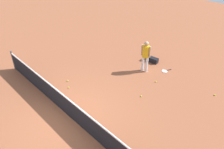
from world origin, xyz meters
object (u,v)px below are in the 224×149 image
at_px(tennis_ball_midcourt, 215,95).
at_px(tennis_ball_baseline, 69,88).
at_px(player_near_side, 146,54).
at_px(tennis_ball_stray_left, 72,103).
at_px(tennis_racket_near_player, 165,71).
at_px(tennis_ball_stray_right, 141,96).
at_px(equipment_bag, 151,59).
at_px(tennis_ball_by_net, 156,82).
at_px(tennis_ball_near_player, 68,81).

bearing_deg(tennis_ball_midcourt, tennis_ball_baseline, 41.26).
distance_m(player_near_side, tennis_ball_stray_left, 4.41).
relative_size(tennis_racket_near_player, tennis_ball_baseline, 9.18).
relative_size(tennis_ball_midcourt, tennis_ball_stray_right, 1.00).
xyz_separation_m(tennis_racket_near_player, tennis_ball_stray_left, (1.29, 5.05, 0.02)).
distance_m(player_near_side, tennis_racket_near_player, 1.49).
relative_size(player_near_side, equipment_bag, 2.04).
distance_m(tennis_ball_stray_right, equipment_bag, 3.26).
height_order(player_near_side, tennis_ball_stray_left, player_near_side).
distance_m(tennis_ball_baseline, tennis_ball_stray_left, 1.15).
distance_m(tennis_racket_near_player, equipment_bag, 1.20).
xyz_separation_m(tennis_ball_baseline, equipment_bag, (-1.14, -4.77, 0.11)).
relative_size(tennis_ball_by_net, tennis_ball_baseline, 1.00).
height_order(tennis_ball_by_net, tennis_ball_stray_left, same).
bearing_deg(equipment_bag, tennis_racket_near_player, 167.51).
distance_m(tennis_ball_midcourt, tennis_ball_stray_left, 6.39).
distance_m(tennis_ball_stray_left, tennis_ball_stray_right, 3.07).
distance_m(tennis_racket_near_player, tennis_ball_midcourt, 2.74).
relative_size(tennis_ball_by_net, tennis_ball_stray_left, 1.00).
relative_size(tennis_ball_near_player, tennis_ball_midcourt, 1.00).
bearing_deg(tennis_ball_stray_left, tennis_ball_near_player, -28.61).
distance_m(tennis_ball_by_net, tennis_ball_baseline, 4.23).
height_order(tennis_ball_stray_left, equipment_bag, equipment_bag).
bearing_deg(equipment_bag, tennis_ball_stray_right, 120.63).
bearing_deg(tennis_racket_near_player, tennis_ball_stray_left, 75.66).
distance_m(tennis_ball_near_player, tennis_ball_baseline, 0.58).
xyz_separation_m(tennis_ball_by_net, tennis_ball_baseline, (2.57, 3.36, 0.00)).
xyz_separation_m(tennis_racket_near_player, tennis_ball_by_net, (-0.26, 1.16, 0.02)).
bearing_deg(tennis_ball_near_player, equipment_bag, -110.03).
bearing_deg(equipment_bag, player_near_side, 110.24).
height_order(player_near_side, equipment_bag, player_near_side).
xyz_separation_m(tennis_ball_baseline, tennis_ball_stray_right, (-2.80, -1.97, 0.00)).
bearing_deg(tennis_ball_midcourt, player_near_side, 10.99).
xyz_separation_m(tennis_racket_near_player, tennis_ball_near_player, (2.80, 4.22, 0.02)).
relative_size(tennis_ball_by_net, equipment_bag, 0.08).
distance_m(tennis_ball_stray_left, equipment_bag, 5.31).
xyz_separation_m(player_near_side, tennis_ball_baseline, (1.52, 3.74, -0.98)).
bearing_deg(tennis_ball_by_net, tennis_ball_midcourt, -156.67).
xyz_separation_m(player_near_side, equipment_bag, (0.38, -1.03, -0.87)).
distance_m(tennis_ball_near_player, tennis_ball_midcourt, 6.91).
xyz_separation_m(tennis_ball_near_player, tennis_ball_midcourt, (-5.54, -4.13, 0.00)).
xyz_separation_m(tennis_ball_by_net, tennis_ball_stray_left, (1.55, 3.89, 0.00)).
xyz_separation_m(player_near_side, tennis_racket_near_player, (-0.79, -0.77, -1.00)).
bearing_deg(tennis_ball_stray_right, tennis_ball_baseline, 35.21).
distance_m(tennis_ball_by_net, tennis_ball_stray_left, 4.19).
relative_size(player_near_side, tennis_ball_stray_right, 25.76).
bearing_deg(tennis_racket_near_player, tennis_ball_baseline, 62.94).
bearing_deg(tennis_ball_stray_left, equipment_bag, -91.32).
relative_size(player_near_side, tennis_ball_midcourt, 25.76).
bearing_deg(tennis_ball_stray_left, tennis_ball_stray_right, -125.39).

